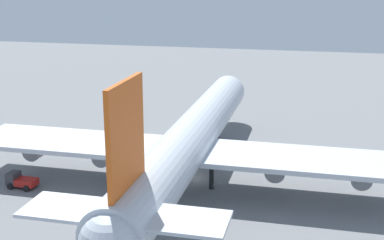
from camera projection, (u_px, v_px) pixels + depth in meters
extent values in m
plane|color=slate|center=(192.00, 178.00, 80.60)|extent=(287.26, 287.26, 0.00)
cylinder|color=silver|center=(192.00, 137.00, 78.83)|extent=(65.67, 6.71, 6.71)
sphere|color=silver|center=(228.00, 91.00, 109.59)|extent=(6.58, 6.58, 6.58)
cube|color=#D85919|center=(126.00, 135.00, 50.64)|extent=(9.19, 0.50, 10.74)
cube|color=silver|center=(176.00, 220.00, 50.30)|extent=(5.91, 10.07, 0.36)
cube|color=silver|center=(74.00, 209.00, 52.68)|extent=(5.91, 10.07, 0.36)
cube|color=silver|center=(310.00, 160.00, 72.12)|extent=(11.16, 31.03, 0.70)
cube|color=silver|center=(75.00, 142.00, 79.93)|extent=(11.16, 31.03, 0.70)
cylinder|color=gray|center=(276.00, 167.00, 74.57)|extent=(5.37, 2.82, 2.82)
cylinder|color=gray|center=(360.00, 174.00, 72.01)|extent=(5.37, 2.82, 2.82)
cylinder|color=gray|center=(107.00, 153.00, 80.30)|extent=(5.37, 2.82, 2.82)
cylinder|color=gray|center=(39.00, 148.00, 82.86)|extent=(5.37, 2.82, 2.82)
cylinder|color=black|center=(217.00, 130.00, 99.85)|extent=(0.70, 0.70, 3.21)
cylinder|color=black|center=(211.00, 178.00, 76.27)|extent=(0.70, 0.70, 3.21)
cylinder|color=black|center=(163.00, 174.00, 77.91)|extent=(0.70, 0.70, 3.21)
cube|color=#333338|center=(13.00, 178.00, 77.14)|extent=(2.22, 1.50, 1.76)
cube|color=#B21E19|center=(26.00, 182.00, 76.65)|extent=(2.31, 3.07, 0.96)
cylinder|color=black|center=(19.00, 181.00, 78.41)|extent=(0.33, 0.94, 0.93)
cylinder|color=black|center=(10.00, 187.00, 76.26)|extent=(0.33, 0.94, 0.93)
cylinder|color=black|center=(35.00, 183.00, 77.67)|extent=(0.33, 0.94, 0.93)
cylinder|color=black|center=(26.00, 189.00, 75.52)|extent=(0.33, 0.94, 0.93)
cone|color=orange|center=(214.00, 119.00, 111.39)|extent=(0.59, 0.59, 0.84)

